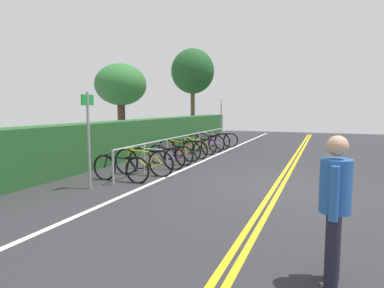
% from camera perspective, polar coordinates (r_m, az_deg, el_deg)
% --- Properties ---
extents(ground_plane, '(37.16, 12.94, 0.05)m').
position_cam_1_polar(ground_plane, '(8.45, 14.18, -7.06)').
color(ground_plane, '#2B2B2D').
extents(centre_line_yellow_inner, '(33.44, 0.10, 0.00)m').
position_cam_1_polar(centre_line_yellow_inner, '(8.44, 14.73, -6.91)').
color(centre_line_yellow_inner, gold).
rests_on(centre_line_yellow_inner, ground_plane).
extents(centre_line_yellow_outer, '(33.44, 0.10, 0.00)m').
position_cam_1_polar(centre_line_yellow_outer, '(8.45, 13.64, -6.85)').
color(centre_line_yellow_outer, gold).
rests_on(centre_line_yellow_outer, ground_plane).
extents(bike_lane_stripe_white, '(33.44, 0.12, 0.00)m').
position_cam_1_polar(bike_lane_stripe_white, '(9.27, -4.42, -5.54)').
color(bike_lane_stripe_white, white).
rests_on(bike_lane_stripe_white, ground_plane).
extents(bike_rack, '(9.15, 0.05, 0.87)m').
position_cam_1_polar(bike_rack, '(12.42, -1.14, 0.50)').
color(bike_rack, '#9EA0A5').
rests_on(bike_rack, ground_plane).
extents(bicycle_0, '(0.46, 1.69, 0.71)m').
position_cam_1_polar(bicycle_0, '(8.89, -11.81, -4.00)').
color(bicycle_0, black).
rests_on(bicycle_0, ground_plane).
extents(bicycle_1, '(0.46, 1.85, 0.78)m').
position_cam_1_polar(bicycle_1, '(9.57, -8.09, -3.00)').
color(bicycle_1, black).
rests_on(bicycle_1, ground_plane).
extents(bicycle_2, '(0.55, 1.73, 0.72)m').
position_cam_1_polar(bicycle_2, '(10.44, -5.81, -2.39)').
color(bicycle_2, black).
rests_on(bicycle_2, ground_plane).
extents(bicycle_3, '(0.46, 1.68, 0.69)m').
position_cam_1_polar(bicycle_3, '(11.30, -3.60, -1.78)').
color(bicycle_3, black).
rests_on(bicycle_3, ground_plane).
extents(bicycle_4, '(0.46, 1.78, 0.79)m').
position_cam_1_polar(bicycle_4, '(12.11, -2.18, -1.01)').
color(bicycle_4, black).
rests_on(bicycle_4, ground_plane).
extents(bicycle_5, '(0.66, 1.69, 0.71)m').
position_cam_1_polar(bicycle_5, '(12.81, -0.47, -0.78)').
color(bicycle_5, black).
rests_on(bicycle_5, ground_plane).
extents(bicycle_6, '(0.46, 1.63, 0.69)m').
position_cam_1_polar(bicycle_6, '(13.73, 0.91, -0.37)').
color(bicycle_6, black).
rests_on(bicycle_6, ground_plane).
extents(bicycle_7, '(0.46, 1.78, 0.77)m').
position_cam_1_polar(bicycle_7, '(14.59, 2.23, 0.18)').
color(bicycle_7, black).
rests_on(bicycle_7, ground_plane).
extents(bicycle_8, '(0.46, 1.72, 0.77)m').
position_cam_1_polar(bicycle_8, '(15.45, 3.39, 0.51)').
color(bicycle_8, black).
rests_on(bicycle_8, ground_plane).
extents(bicycle_9, '(0.60, 1.66, 0.72)m').
position_cam_1_polar(bicycle_9, '(16.23, 4.69, 0.68)').
color(bicycle_9, black).
rests_on(bicycle_9, ground_plane).
extents(pedestrian, '(0.49, 0.32, 1.59)m').
position_cam_1_polar(pedestrian, '(3.89, 22.73, -8.77)').
color(pedestrian, '#1E1E2D').
rests_on(pedestrian, ground_plane).
extents(sign_post_near, '(0.36, 0.07, 2.22)m').
position_cam_1_polar(sign_post_near, '(8.13, -16.88, 2.08)').
color(sign_post_near, gray).
rests_on(sign_post_near, ground_plane).
extents(sign_post_far, '(0.36, 0.08, 2.27)m').
position_cam_1_polar(sign_post_far, '(17.05, 4.89, 4.40)').
color(sign_post_far, gray).
rests_on(sign_post_far, ground_plane).
extents(hedge_backdrop, '(18.10, 0.95, 1.39)m').
position_cam_1_polar(hedge_backdrop, '(14.69, -6.65, 1.49)').
color(hedge_backdrop, '#235626').
rests_on(hedge_backdrop, ground_plane).
extents(tree_mid, '(2.26, 2.26, 3.78)m').
position_cam_1_polar(tree_mid, '(15.56, -11.80, 9.52)').
color(tree_mid, '#473323').
rests_on(tree_mid, ground_plane).
extents(tree_far_right, '(2.63, 2.63, 5.43)m').
position_cam_1_polar(tree_far_right, '(21.40, 0.11, 11.96)').
color(tree_far_right, brown).
rests_on(tree_far_right, ground_plane).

